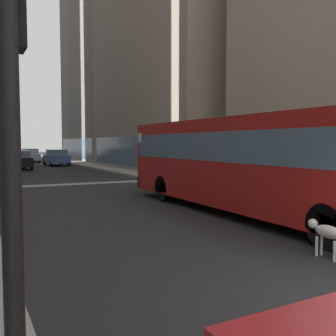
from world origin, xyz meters
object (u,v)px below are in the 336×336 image
transit_bus (245,159)px  pedestrian_in_coat (259,174)px  car_silver_sedan (29,156)px  traffic_light_near (8,117)px  dalmatian_dog (325,232)px  car_black_suv (19,160)px  car_blue_hatchback (56,157)px

transit_bus → pedestrian_in_coat: (2.55, 2.22, -0.77)m
car_silver_sedan → pedestrian_in_coat: size_ratio=2.47×
traffic_light_near → dalmatian_dog: bearing=24.0°
car_black_suv → car_blue_hatchback: bearing=45.6°
pedestrian_in_coat → car_black_suv: bearing=106.0°
pedestrian_in_coat → traffic_light_near: traffic_light_near is taller
car_black_suv → dalmatian_dog: car_black_suv is taller
transit_bus → car_black_suv: transit_bus is taller
car_blue_hatchback → traffic_light_near: 37.27m
car_blue_hatchback → car_silver_sedan: bearing=102.8°
car_silver_sedan → transit_bus: bearing=-87.5°
transit_bus → car_silver_sedan: transit_bus is taller
car_black_suv → traffic_light_near: size_ratio=1.35×
car_silver_sedan → dalmatian_dog: 40.76m
pedestrian_in_coat → traffic_light_near: 14.01m
transit_bus → car_black_suv: bearing=99.0°
car_silver_sedan → pedestrian_in_coat: pedestrian_in_coat is taller
transit_bus → car_black_suv: size_ratio=2.50×
car_black_suv → dalmatian_dog: 29.75m
car_silver_sedan → pedestrian_in_coat: 34.27m
car_blue_hatchback → transit_bus: bearing=-90.0°
car_black_suv → dalmatian_dog: size_ratio=4.78×
transit_bus → traffic_light_near: (-7.70, -7.21, 0.66)m
car_blue_hatchback → pedestrian_in_coat: size_ratio=2.63×
pedestrian_in_coat → traffic_light_near: (-10.25, -9.43, 1.43)m
car_blue_hatchback → dalmatian_dog: (-1.66, -33.74, -0.31)m
car_silver_sedan → car_blue_hatchback: 7.21m
car_silver_sedan → car_blue_hatchback: same height
transit_bus → dalmatian_dog: bearing=-110.1°
pedestrian_in_coat → traffic_light_near: size_ratio=0.50×
traffic_light_near → car_blue_hatchback: bearing=78.1°
car_black_suv → traffic_light_near: 32.60m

